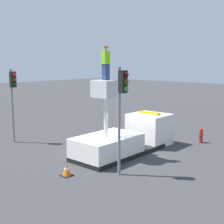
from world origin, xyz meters
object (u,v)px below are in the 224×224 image
at_px(worker, 106,63).
at_px(traffic_light_pole, 122,100).
at_px(fire_hydrant, 201,136).
at_px(traffic_cone_rear, 67,170).
at_px(traffic_light_across, 13,91).
at_px(bucket_truck, 126,138).

distance_m(worker, traffic_light_pole, 3.08).
relative_size(traffic_light_pole, fire_hydrant, 5.15).
relative_size(worker, traffic_light_pole, 0.35).
height_order(traffic_light_pole, traffic_cone_rear, traffic_light_pole).
height_order(fire_hydrant, traffic_cone_rear, fire_hydrant).
relative_size(worker, traffic_light_across, 0.37).
distance_m(fire_hydrant, traffic_cone_rear, 9.91).
relative_size(traffic_light_pole, traffic_cone_rear, 8.46).
bearing_deg(worker, bucket_truck, 0.00).
relative_size(traffic_light_across, fire_hydrant, 4.90).
bearing_deg(fire_hydrant, traffic_light_pole, 179.30).
distance_m(worker, traffic_light_across, 7.15).
xyz_separation_m(traffic_light_across, fire_hydrant, (8.01, -9.11, -2.91)).
xyz_separation_m(worker, traffic_light_across, (-1.41, 6.78, -1.77)).
height_order(bucket_truck, traffic_light_across, traffic_light_across).
relative_size(fire_hydrant, traffic_cone_rear, 1.64).
distance_m(traffic_light_pole, traffic_light_across, 9.02).
bearing_deg(traffic_light_pole, traffic_cone_rear, 132.82).
bearing_deg(traffic_light_pole, worker, 58.45).
height_order(worker, fire_hydrant, worker).
xyz_separation_m(bucket_truck, fire_hydrant, (4.84, -2.33, -0.38)).
distance_m(bucket_truck, traffic_light_across, 7.90).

